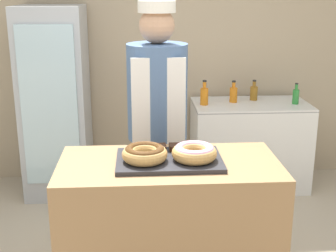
% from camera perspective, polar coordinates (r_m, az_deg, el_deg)
% --- Properties ---
extents(wall_back, '(8.00, 0.06, 2.70)m').
position_cam_1_polar(wall_back, '(4.58, -1.67, 10.14)').
color(wall_back, tan).
rests_on(wall_back, ground_plane).
extents(display_counter, '(1.23, 0.62, 0.93)m').
position_cam_1_polar(display_counter, '(2.80, 0.14, -13.38)').
color(display_counter, '#997047').
rests_on(display_counter, ground_plane).
extents(serving_tray, '(0.58, 0.38, 0.02)m').
position_cam_1_polar(serving_tray, '(2.60, 0.14, -4.19)').
color(serving_tray, '#2D2D33').
rests_on(serving_tray, display_counter).
extents(donut_chocolate_glaze, '(0.25, 0.25, 0.08)m').
position_cam_1_polar(donut_chocolate_glaze, '(2.54, -2.86, -3.31)').
color(donut_chocolate_glaze, tan).
rests_on(donut_chocolate_glaze, serving_tray).
extents(donut_light_glaze, '(0.25, 0.25, 0.08)m').
position_cam_1_polar(donut_light_glaze, '(2.56, 3.23, -3.17)').
color(donut_light_glaze, tan).
rests_on(donut_light_glaze, serving_tray).
extents(brownie_back_left, '(0.08, 0.08, 0.03)m').
position_cam_1_polar(brownie_back_left, '(2.71, -1.13, -2.64)').
color(brownie_back_left, black).
rests_on(brownie_back_left, serving_tray).
extents(brownie_back_right, '(0.08, 0.08, 0.03)m').
position_cam_1_polar(brownie_back_right, '(2.72, 1.03, -2.60)').
color(brownie_back_right, black).
rests_on(brownie_back_right, serving_tray).
extents(baker_person, '(0.41, 0.41, 1.78)m').
position_cam_1_polar(baker_person, '(3.22, -1.28, -0.14)').
color(baker_person, '#4C4C51').
rests_on(baker_person, ground_plane).
extents(beverage_fridge, '(0.57, 0.63, 1.72)m').
position_cam_1_polar(beverage_fridge, '(4.36, -13.53, 2.80)').
color(beverage_fridge, '#ADB2B7').
rests_on(beverage_fridge, ground_plane).
extents(chest_freezer, '(1.08, 0.59, 0.82)m').
position_cam_1_polar(chest_freezer, '(4.55, 9.85, -2.22)').
color(chest_freezer, white).
rests_on(chest_freezer, ground_plane).
extents(bottle_amber, '(0.07, 0.07, 0.20)m').
position_cam_1_polar(bottle_amber, '(4.54, 10.42, 4.04)').
color(bottle_amber, '#99661E').
rests_on(bottle_amber, chest_freezer).
extents(bottle_green, '(0.06, 0.06, 0.20)m').
position_cam_1_polar(bottle_green, '(4.49, 15.31, 3.57)').
color(bottle_green, '#2D8C38').
rests_on(bottle_green, chest_freezer).
extents(bottle_orange, '(0.07, 0.07, 0.20)m').
position_cam_1_polar(bottle_orange, '(4.43, 7.98, 3.88)').
color(bottle_orange, orange).
rests_on(bottle_orange, chest_freezer).
extents(bottle_orange_b, '(0.07, 0.07, 0.23)m').
position_cam_1_polar(bottle_orange_b, '(4.30, 4.44, 3.74)').
color(bottle_orange_b, orange).
rests_on(bottle_orange_b, chest_freezer).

